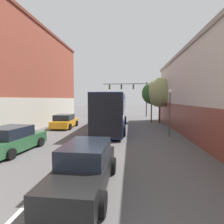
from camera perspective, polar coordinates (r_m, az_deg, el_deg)
lane_center_line at (r=18.69m, az=-3.38°, el=-5.21°), size 0.14×45.64×0.01m
building_left_brick at (r=21.20m, az=-30.81°, el=10.61°), size 6.30×24.16×11.08m
bus at (r=17.84m, az=0.07°, el=0.82°), size 2.96×11.33×3.58m
hatchback_foreground at (r=6.43m, az=-8.83°, el=-17.41°), size 1.93×4.34×1.52m
parked_car_left_near at (r=11.89m, az=-29.86°, el=-7.89°), size 2.42×4.26×1.49m
parked_car_left_mid at (r=19.41m, az=-15.21°, el=-2.99°), size 2.22×4.09×1.44m
traffic_signal_gantry at (r=31.03m, az=6.39°, el=6.86°), size 7.73×0.36×6.03m
street_lamp at (r=14.98m, az=18.35°, el=1.24°), size 0.33×0.33×3.88m
street_tree_near at (r=23.37m, az=15.36°, el=6.12°), size 3.41×3.07×5.78m
street_tree_far at (r=23.50m, az=12.82°, el=5.91°), size 2.55×2.29×5.21m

